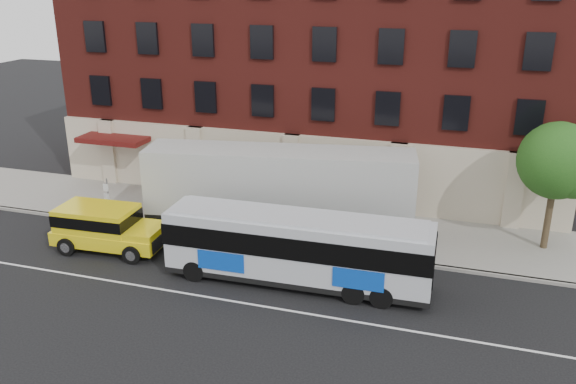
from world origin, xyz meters
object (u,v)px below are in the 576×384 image
(sign_pole, at_px, (108,198))
(shipping_container, at_px, (279,193))
(city_bus, at_px, (297,246))
(street_tree, at_px, (558,164))
(yellow_suv, at_px, (104,226))

(sign_pole, relative_size, shipping_container, 0.18)
(sign_pole, relative_size, city_bus, 0.22)
(street_tree, bearing_deg, shipping_container, -171.67)
(city_bus, height_order, yellow_suv, city_bus)
(sign_pole, distance_m, shipping_container, 9.27)
(yellow_suv, bearing_deg, city_bus, -2.57)
(sign_pole, xyz_separation_m, yellow_suv, (1.68, -2.88, -0.22))
(sign_pole, xyz_separation_m, shipping_container, (9.13, 1.45, 0.76))
(city_bus, bearing_deg, shipping_container, 116.53)
(sign_pole, height_order, shipping_container, shipping_container)
(city_bus, xyz_separation_m, shipping_container, (-2.38, 4.77, 0.48))
(sign_pole, distance_m, city_bus, 11.98)
(yellow_suv, bearing_deg, street_tree, 16.99)
(street_tree, distance_m, yellow_suv, 21.53)
(sign_pole, bearing_deg, shipping_container, 9.01)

